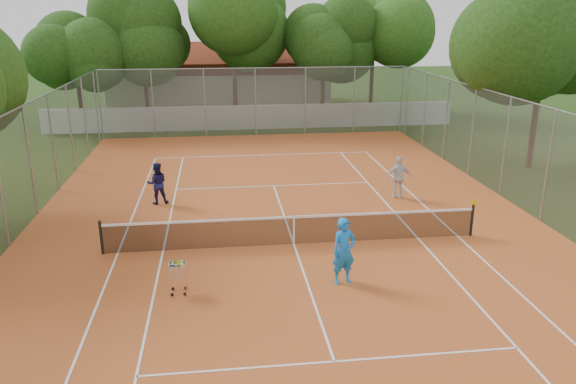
{
  "coord_description": "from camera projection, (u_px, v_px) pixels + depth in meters",
  "views": [
    {
      "loc": [
        -2.26,
        -16.44,
        7.09
      ],
      "look_at": [
        0.0,
        1.5,
        1.3
      ],
      "focal_mm": 35.0,
      "sensor_mm": 36.0,
      "label": 1
    }
  ],
  "objects": [
    {
      "name": "tropical_trees",
      "position": [
        249.0,
        46.0,
        37.23
      ],
      "size": [
        29.0,
        19.0,
        10.0
      ],
      "primitive_type": "cube",
      "color": "#15340D",
      "rests_on": "ground"
    },
    {
      "name": "player_near",
      "position": [
        344.0,
        251.0,
        15.15
      ],
      "size": [
        0.76,
        0.59,
        1.86
      ],
      "primitive_type": "imported",
      "rotation": [
        0.0,
        0.0,
        0.24
      ],
      "color": "blue",
      "rests_on": "court_pad"
    },
    {
      "name": "clubhouse",
      "position": [
        220.0,
        77.0,
        44.46
      ],
      "size": [
        16.4,
        9.0,
        4.4
      ],
      "primitive_type": "cube",
      "color": "beige",
      "rests_on": "ground"
    },
    {
      "name": "court_lines",
      "position": [
        294.0,
        244.0,
        17.96
      ],
      "size": [
        10.98,
        23.78,
        0.01
      ],
      "primitive_type": "cube",
      "color": "white",
      "rests_on": "court_pad"
    },
    {
      "name": "player_far_right",
      "position": [
        399.0,
        177.0,
        22.25
      ],
      "size": [
        1.0,
        0.43,
        1.69
      ],
      "primitive_type": "imported",
      "rotation": [
        0.0,
        0.0,
        3.12
      ],
      "color": "silver",
      "rests_on": "court_pad"
    },
    {
      "name": "player_far_left",
      "position": [
        157.0,
        183.0,
        21.57
      ],
      "size": [
        0.86,
        0.72,
        1.62
      ],
      "primitive_type": "imported",
      "rotation": [
        0.0,
        0.0,
        3.28
      ],
      "color": "#191849",
      "rests_on": "court_pad"
    },
    {
      "name": "perimeter_fence",
      "position": [
        294.0,
        185.0,
        17.36
      ],
      "size": [
        18.0,
        34.0,
        4.0
      ],
      "primitive_type": "cube",
      "color": "slate",
      "rests_on": "ground"
    },
    {
      "name": "boundary_wall",
      "position": [
        254.0,
        117.0,
        35.69
      ],
      "size": [
        26.0,
        0.3,
        1.5
      ],
      "primitive_type": "cube",
      "color": "silver",
      "rests_on": "ground"
    },
    {
      "name": "ball_hopper",
      "position": [
        178.0,
        277.0,
        14.7
      ],
      "size": [
        0.45,
        0.45,
        0.92
      ],
      "primitive_type": "cube",
      "rotation": [
        0.0,
        0.0,
        -0.0
      ],
      "color": "silver",
      "rests_on": "court_pad"
    },
    {
      "name": "court_pad",
      "position": [
        294.0,
        244.0,
        17.97
      ],
      "size": [
        18.0,
        34.0,
        0.02
      ],
      "primitive_type": "cube",
      "color": "#BA5724",
      "rests_on": "ground"
    },
    {
      "name": "ground",
      "position": [
        294.0,
        245.0,
        17.97
      ],
      "size": [
        120.0,
        120.0,
        0.0
      ],
      "primitive_type": "plane",
      "color": "#1A330E",
      "rests_on": "ground"
    },
    {
      "name": "tennis_net",
      "position": [
        294.0,
        230.0,
        17.81
      ],
      "size": [
        11.88,
        0.1,
        0.98
      ],
      "primitive_type": "cube",
      "color": "black",
      "rests_on": "court_pad"
    }
  ]
}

